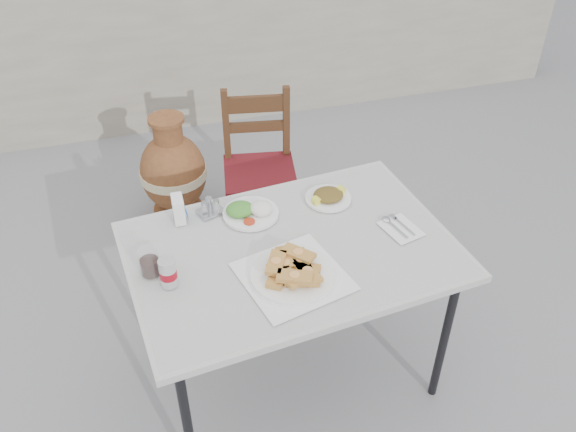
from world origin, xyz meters
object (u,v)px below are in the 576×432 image
object	(u,v)px
pide_plate	(293,270)
salad_rice_plate	(250,211)
cafe_table	(291,258)
napkin_holder	(179,209)
cola_glass	(149,263)
terracotta_urn	(173,173)
condiment_caddy	(210,208)
soda_can	(168,273)
chair	(259,168)
salad_chopped_plate	(328,196)

from	to	relation	value
pide_plate	salad_rice_plate	xyz separation A→B (m)	(-0.06, 0.40, -0.01)
cafe_table	napkin_holder	xyz separation A→B (m)	(-0.39, 0.30, 0.11)
cola_glass	terracotta_urn	size ratio (longest dim) A/B	0.16
pide_plate	terracotta_urn	bearing A→B (deg)	100.76
salad_rice_plate	condiment_caddy	world-z (taller)	condiment_caddy
pide_plate	soda_can	distance (m)	0.45
condiment_caddy	chair	distance (m)	0.89
salad_chopped_plate	cola_glass	size ratio (longest dim) A/B	1.81
condiment_caddy	cola_glass	bearing A→B (deg)	-133.02
terracotta_urn	soda_can	bearing A→B (deg)	-96.38
pide_plate	terracotta_urn	xyz separation A→B (m)	(-0.28, 1.49, -0.48)
pide_plate	salad_rice_plate	bearing A→B (deg)	98.95
chair	terracotta_urn	bearing A→B (deg)	156.63
cola_glass	napkin_holder	size ratio (longest dim) A/B	1.02
napkin_holder	chair	world-z (taller)	chair
pide_plate	cola_glass	distance (m)	0.52
salad_chopped_plate	chair	world-z (taller)	chair
pide_plate	salad_chopped_plate	size ratio (longest dim) A/B	2.17
salad_rice_plate	condiment_caddy	distance (m)	0.17
cafe_table	chair	distance (m)	1.07
pide_plate	cola_glass	size ratio (longest dim) A/B	3.93
soda_can	chair	xyz separation A→B (m)	(0.60, 1.10, -0.37)
pide_plate	condiment_caddy	size ratio (longest dim) A/B	3.58
salad_rice_plate	terracotta_urn	bearing A→B (deg)	101.44
cafe_table	salad_rice_plate	size ratio (longest dim) A/B	5.70
pide_plate	chair	world-z (taller)	chair
salad_rice_plate	soda_can	xyz separation A→B (m)	(-0.38, -0.32, 0.04)
cola_glass	napkin_holder	distance (m)	0.33
salad_chopped_plate	soda_can	distance (m)	0.79
salad_chopped_plate	condiment_caddy	world-z (taller)	condiment_caddy
terracotta_urn	cola_glass	bearing A→B (deg)	-99.24
cafe_table	pide_plate	world-z (taller)	pide_plate
soda_can	chair	world-z (taller)	soda_can
pide_plate	soda_can	world-z (taller)	soda_can
soda_can	cola_glass	xyz separation A→B (m)	(-0.06, 0.08, -0.01)
pide_plate	chair	xyz separation A→B (m)	(0.17, 1.19, -0.34)
cafe_table	cola_glass	world-z (taller)	cola_glass
salad_chopped_plate	condiment_caddy	distance (m)	0.50
napkin_holder	condiment_caddy	distance (m)	0.13
chair	terracotta_urn	distance (m)	0.55
pide_plate	napkin_holder	world-z (taller)	napkin_holder
salad_chopped_plate	terracotta_urn	xyz separation A→B (m)	(-0.57, 1.07, -0.46)
cafe_table	cola_glass	bearing A→B (deg)	179.31
salad_chopped_plate	cola_glass	bearing A→B (deg)	-162.20
condiment_caddy	terracotta_urn	size ratio (longest dim) A/B	0.18
cafe_table	terracotta_urn	world-z (taller)	cafe_table
cola_glass	condiment_caddy	xyz separation A→B (m)	(0.28, 0.30, -0.02)
salad_rice_plate	chair	distance (m)	0.88
chair	terracotta_urn	xyz separation A→B (m)	(-0.45, 0.30, -0.13)
pide_plate	salad_chopped_plate	world-z (taller)	pide_plate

